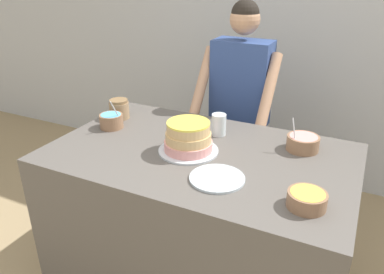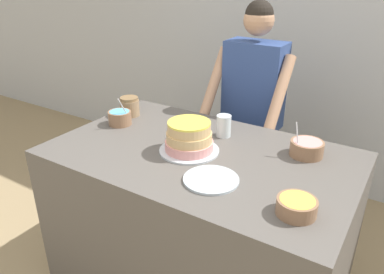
% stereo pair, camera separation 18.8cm
% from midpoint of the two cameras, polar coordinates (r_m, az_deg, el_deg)
% --- Properties ---
extents(wall_back, '(10.00, 0.05, 2.60)m').
position_cam_midpoint_polar(wall_back, '(3.30, 18.26, 14.44)').
color(wall_back, silver).
rests_on(wall_back, ground_plane).
extents(counter, '(1.58, 0.97, 0.93)m').
position_cam_midpoint_polar(counter, '(2.21, 3.70, -13.19)').
color(counter, '#5B5651').
rests_on(counter, ground_plane).
extents(person_baker, '(0.53, 0.46, 1.63)m').
position_cam_midpoint_polar(person_baker, '(2.62, 11.28, 5.56)').
color(person_baker, '#2D2D38').
rests_on(person_baker, ground_plane).
extents(cake, '(0.31, 0.31, 0.17)m').
position_cam_midpoint_polar(cake, '(1.93, 2.36, -0.24)').
color(cake, silver).
rests_on(cake, counter).
extents(frosting_bowl_pink, '(0.17, 0.17, 0.18)m').
position_cam_midpoint_polar(frosting_bowl_pink, '(2.01, 19.68, -1.62)').
color(frosting_bowl_pink, '#936B4C').
rests_on(frosting_bowl_pink, counter).
extents(frosting_bowl_blue, '(0.14, 0.14, 0.19)m').
position_cam_midpoint_polar(frosting_bowl_blue, '(2.30, -8.65, 2.95)').
color(frosting_bowl_blue, '#936B4C').
rests_on(frosting_bowl_blue, counter).
extents(frosting_bowl_yellow, '(0.16, 0.16, 0.07)m').
position_cam_midpoint_polar(frosting_bowl_yellow, '(1.55, 19.10, -10.02)').
color(frosting_bowl_yellow, '#936B4C').
rests_on(frosting_bowl_yellow, counter).
extents(drinking_glass, '(0.08, 0.08, 0.12)m').
position_cam_midpoint_polar(drinking_glass, '(2.13, 7.39, 1.64)').
color(drinking_glass, silver).
rests_on(drinking_glass, counter).
extents(ceramic_plate, '(0.25, 0.25, 0.01)m').
position_cam_midpoint_polar(ceramic_plate, '(1.71, 6.10, -6.55)').
color(ceramic_plate, silver).
rests_on(ceramic_plate, counter).
extents(stoneware_jar, '(0.12, 0.12, 0.12)m').
position_cam_midpoint_polar(stoneware_jar, '(2.43, -7.31, 4.59)').
color(stoneware_jar, '#9E7F5B').
rests_on(stoneware_jar, counter).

